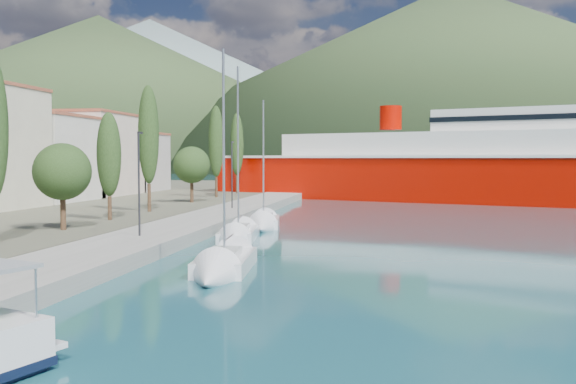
# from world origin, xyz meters

# --- Properties ---
(ground) EXTENTS (1400.00, 1400.00, 0.00)m
(ground) POSITION_xyz_m (0.00, 120.00, 0.00)
(ground) COLOR #1C535C
(quay) EXTENTS (5.00, 88.00, 0.80)m
(quay) POSITION_xyz_m (-9.00, 26.00, 0.40)
(quay) COLOR gray
(quay) RESTS_ON ground
(hills_far) EXTENTS (1480.00, 900.00, 180.00)m
(hills_far) POSITION_xyz_m (138.59, 618.73, 77.39)
(hills_far) COLOR slate
(hills_far) RESTS_ON ground
(hills_near) EXTENTS (1010.00, 520.00, 115.00)m
(hills_near) POSITION_xyz_m (98.04, 372.50, 49.18)
(hills_near) COLOR #344927
(hills_near) RESTS_ON ground
(town_buildings) EXTENTS (9.20, 69.20, 11.30)m
(town_buildings) POSITION_xyz_m (-32.00, 36.91, 5.57)
(town_buildings) COLOR beige
(town_buildings) RESTS_ON land_strip
(tree_row) EXTENTS (3.84, 62.36, 10.93)m
(tree_row) POSITION_xyz_m (-15.42, 31.99, 5.98)
(tree_row) COLOR #47301E
(tree_row) RESTS_ON land_strip
(lamp_posts) EXTENTS (0.15, 45.59, 6.06)m
(lamp_posts) POSITION_xyz_m (-9.00, 14.35, 4.08)
(lamp_posts) COLOR #2D2D33
(lamp_posts) RESTS_ON quay
(sailboat_near) EXTENTS (3.11, 8.06, 11.31)m
(sailboat_near) POSITION_xyz_m (-2.05, 7.55, 0.31)
(sailboat_near) COLOR silver
(sailboat_near) RESTS_ON ground
(sailboat_mid) EXTENTS (3.33, 8.65, 12.13)m
(sailboat_mid) POSITION_xyz_m (-4.21, 18.96, 0.30)
(sailboat_mid) COLOR silver
(sailboat_mid) RESTS_ON ground
(sailboat_far) EXTENTS (3.44, 7.55, 10.69)m
(sailboat_far) POSITION_xyz_m (-4.17, 27.01, 0.30)
(sailboat_far) COLOR silver
(sailboat_far) RESTS_ON ground
(ferry) EXTENTS (65.58, 33.83, 12.84)m
(ferry) POSITION_xyz_m (13.50, 62.69, 3.91)
(ferry) COLOR #AD0B00
(ferry) RESTS_ON ground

